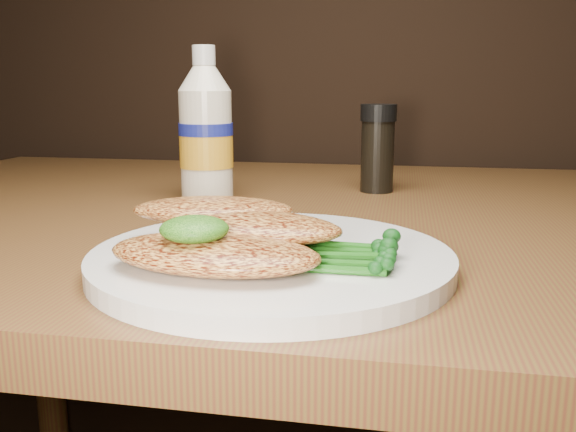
# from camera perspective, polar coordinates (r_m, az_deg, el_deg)

# --- Properties ---
(plate) EXTENTS (0.28, 0.28, 0.01)m
(plate) POSITION_cam_1_polar(r_m,az_deg,el_deg) (0.48, -1.54, -4.05)
(plate) COLOR silver
(plate) RESTS_ON dining_table
(chicken_front) EXTENTS (0.16, 0.09, 0.02)m
(chicken_front) POSITION_cam_1_polar(r_m,az_deg,el_deg) (0.43, -6.91, -3.49)
(chicken_front) COLOR #CC8E41
(chicken_front) RESTS_ON plate
(chicken_mid) EXTENTS (0.16, 0.09, 0.02)m
(chicken_mid) POSITION_cam_1_polar(r_m,az_deg,el_deg) (0.47, -3.60, -0.96)
(chicken_mid) COLOR #CC8E41
(chicken_mid) RESTS_ON plate
(chicken_back) EXTENTS (0.14, 0.08, 0.02)m
(chicken_back) POSITION_cam_1_polar(r_m,az_deg,el_deg) (0.50, -7.02, 0.57)
(chicken_back) COLOR #CC8E41
(chicken_back) RESTS_ON plate
(pesto_front) EXTENTS (0.05, 0.05, 0.02)m
(pesto_front) POSITION_cam_1_polar(r_m,az_deg,el_deg) (0.42, -8.73, -1.21)
(pesto_front) COLOR #093307
(pesto_front) RESTS_ON chicken_front
(broccolini_bundle) EXTENTS (0.15, 0.12, 0.02)m
(broccolini_bundle) POSITION_cam_1_polar(r_m,az_deg,el_deg) (0.44, 3.49, -3.18)
(broccolini_bundle) COLOR #195713
(broccolini_bundle) RESTS_ON plate
(mayo_bottle) EXTENTS (0.08, 0.08, 0.19)m
(mayo_bottle) POSITION_cam_1_polar(r_m,az_deg,el_deg) (0.77, -7.68, 8.48)
(mayo_bottle) COLOR #EEE3C9
(mayo_bottle) RESTS_ON dining_table
(pepper_grinder) EXTENTS (0.06, 0.06, 0.12)m
(pepper_grinder) POSITION_cam_1_polar(r_m,az_deg,el_deg) (0.83, 8.35, 6.24)
(pepper_grinder) COLOR black
(pepper_grinder) RESTS_ON dining_table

